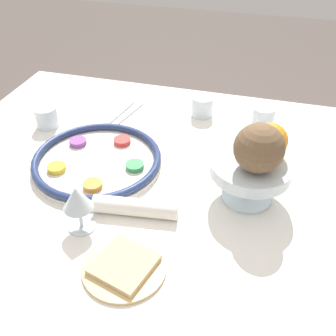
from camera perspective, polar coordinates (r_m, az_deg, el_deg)
ground_plane at (r=1.58m, az=-1.86°, el=-21.33°), size 8.00×8.00×0.00m
dining_table at (r=1.29m, az=-2.18°, el=-13.26°), size 1.26×1.04×0.70m
seder_plate at (r=1.09m, az=-10.25°, el=1.15°), size 0.35×0.35×0.03m
wine_glass at (r=0.87m, az=-13.06°, el=-4.53°), size 0.07×0.07×0.12m
fruit_stand at (r=0.94m, az=11.88°, el=-0.39°), size 0.19×0.19×0.11m
orange_fruit at (r=0.93m, az=14.52°, el=3.86°), size 0.08×0.08×0.08m
coconut at (r=0.87m, az=13.07°, el=2.82°), size 0.11×0.11×0.11m
bread_plate at (r=0.82m, az=-6.37°, el=-13.96°), size 0.17×0.17×0.02m
napkin_roll at (r=0.92m, az=-4.79°, el=-5.68°), size 0.20×0.07×0.04m
cup_near at (r=1.29m, az=4.99°, el=8.92°), size 0.07×0.07×0.07m
cup_mid at (r=1.27m, az=13.66°, el=7.23°), size 0.07×0.07×0.07m
cup_far at (r=1.29m, az=-17.22°, el=7.07°), size 0.07×0.07×0.07m
fork_left at (r=1.32m, az=-7.11°, el=7.97°), size 0.05×0.17×0.01m
fork_right at (r=1.31m, az=-5.88°, el=7.81°), size 0.06×0.17×0.01m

